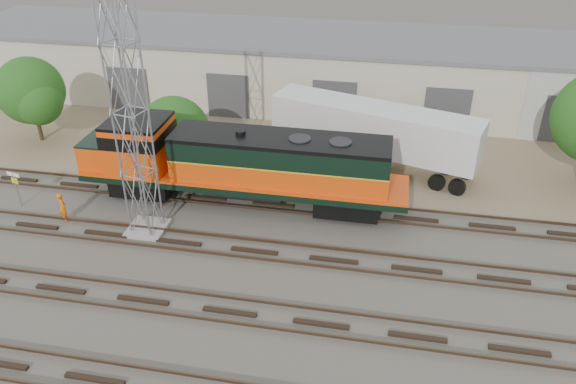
% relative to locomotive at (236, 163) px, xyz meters
% --- Properties ---
extents(ground, '(140.00, 140.00, 0.00)m').
position_rel_locomotive_xyz_m(ground, '(2.05, -6.00, -2.52)').
color(ground, '#47423A').
rests_on(ground, ground).
extents(dirt_strip, '(80.00, 16.00, 0.02)m').
position_rel_locomotive_xyz_m(dirt_strip, '(2.05, 9.00, -2.51)').
color(dirt_strip, '#726047').
rests_on(dirt_strip, ground).
extents(tracks, '(80.00, 20.40, 0.28)m').
position_rel_locomotive_xyz_m(tracks, '(2.05, -9.00, -2.44)').
color(tracks, black).
rests_on(tracks, ground).
extents(warehouse, '(58.40, 10.40, 5.30)m').
position_rel_locomotive_xyz_m(warehouse, '(2.09, 16.98, 0.14)').
color(warehouse, '#B8B099').
rests_on(warehouse, ground).
extents(locomotive, '(18.39, 3.23, 4.42)m').
position_rel_locomotive_xyz_m(locomotive, '(0.00, 0.00, 0.00)').
color(locomotive, black).
rests_on(locomotive, tracks).
extents(signal_tower, '(1.97, 1.97, 13.31)m').
position_rel_locomotive_xyz_m(signal_tower, '(-4.01, -3.62, 3.98)').
color(signal_tower, gray).
rests_on(signal_tower, ground).
extents(sign_post, '(0.87, 0.24, 2.17)m').
position_rel_locomotive_xyz_m(sign_post, '(-12.06, -2.68, -1.00)').
color(sign_post, gray).
rests_on(sign_post, ground).
extents(worker, '(0.75, 0.72, 1.72)m').
position_rel_locomotive_xyz_m(worker, '(-8.77, -3.63, -1.66)').
color(worker, '#D8610C').
rests_on(worker, ground).
extents(semi_trailer, '(13.31, 6.41, 4.04)m').
position_rel_locomotive_xyz_m(semi_trailer, '(7.51, 5.89, 0.02)').
color(semi_trailer, silver).
rests_on(semi_trailer, ground).
extents(tree_west, '(4.74, 4.51, 5.90)m').
position_rel_locomotive_xyz_m(tree_west, '(-15.58, 5.38, 1.01)').
color(tree_west, '#382619').
rests_on(tree_west, ground).
extents(tree_mid, '(4.80, 4.57, 4.57)m').
position_rel_locomotive_xyz_m(tree_mid, '(-5.12, 4.23, -0.62)').
color(tree_mid, '#382619').
rests_on(tree_mid, ground).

